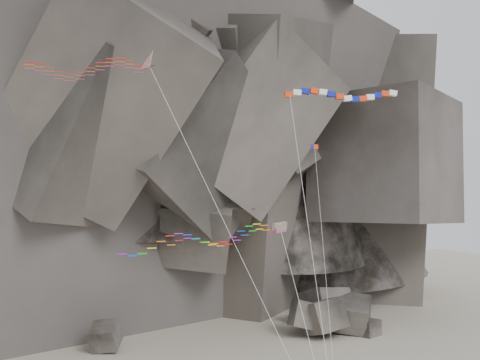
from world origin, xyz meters
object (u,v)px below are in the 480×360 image
object	(u,v)px
delta_kite	(81,67)
parafoil_kite	(199,239)
pennant_kite	(319,203)
banner_kite	(342,97)

from	to	relation	value
delta_kite	parafoil_kite	size ratio (longest dim) A/B	1.79
parafoil_kite	pennant_kite	xyz separation A→B (m)	(10.34, 1.24, 2.48)
parafoil_kite	pennant_kite	bearing A→B (deg)	-11.09
banner_kite	pennant_kite	xyz separation A→B (m)	(-4.20, -3.37, -9.48)
parafoil_kite	pennant_kite	distance (m)	10.71
delta_kite	banner_kite	xyz separation A→B (m)	(22.37, -1.45, -1.10)
delta_kite	pennant_kite	xyz separation A→B (m)	(18.17, -4.82, -10.58)
banner_kite	parafoil_kite	world-z (taller)	banner_kite
banner_kite	pennant_kite	size ratio (longest dim) A/B	1.23
delta_kite	banner_kite	size ratio (longest dim) A/B	1.07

